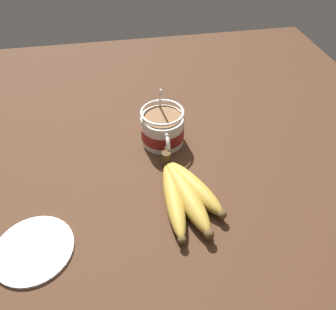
# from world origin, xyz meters

# --- Properties ---
(table) EXTENTS (1.35, 1.35, 0.03)m
(table) POSITION_xyz_m (0.00, 0.00, 0.02)
(table) COLOR #422819
(table) RESTS_ON ground
(coffee_mug) EXTENTS (0.15, 0.10, 0.14)m
(coffee_mug) POSITION_xyz_m (-0.08, 0.04, 0.07)
(coffee_mug) COLOR white
(coffee_mug) RESTS_ON table
(banana_bunch) EXTENTS (0.22, 0.12, 0.04)m
(banana_bunch) POSITION_xyz_m (0.11, 0.05, 0.05)
(banana_bunch) COLOR #4C381E
(banana_bunch) RESTS_ON table
(small_plate) EXTENTS (0.14, 0.14, 0.01)m
(small_plate) POSITION_xyz_m (0.17, -0.24, 0.04)
(small_plate) COLOR white
(small_plate) RESTS_ON table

